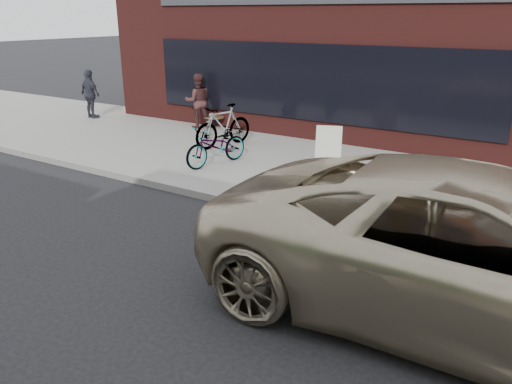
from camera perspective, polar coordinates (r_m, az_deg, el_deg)
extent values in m
plane|color=black|center=(6.14, -16.73, -15.20)|extent=(120.00, 120.00, 0.00)
cube|color=gray|center=(11.42, 10.21, 2.32)|extent=(44.00, 6.00, 0.15)
cube|color=#521D1A|center=(18.21, 13.37, 15.52)|extent=(14.00, 10.00, 4.50)
cube|color=black|center=(13.64, 5.94, 12.35)|extent=(10.00, 0.08, 2.00)
torus|color=black|center=(7.68, 3.22, -4.28)|extent=(0.64, 0.22, 0.63)
torus|color=black|center=(7.40, 13.76, -5.81)|extent=(0.64, 0.22, 0.63)
cube|color=#B7B7BC|center=(7.48, 8.07, -4.41)|extent=(0.56, 0.38, 0.36)
cube|color=black|center=(7.28, 10.38, -2.00)|extent=(0.52, 0.39, 0.25)
cube|color=black|center=(7.38, 6.78, -1.65)|extent=(0.56, 0.36, 0.11)
cube|color=black|center=(7.49, 4.31, -1.86)|extent=(0.32, 0.26, 0.13)
cube|color=black|center=(7.19, 12.65, -1.38)|extent=(0.21, 0.25, 0.21)
cube|color=silver|center=(7.11, 13.32, 0.34)|extent=(0.19, 0.30, 0.32)
cylinder|color=black|center=(7.18, 12.17, -0.82)|extent=(0.15, 0.66, 0.03)
cube|color=#B7B7BC|center=(7.48, 3.50, -0.80)|extent=(0.31, 0.33, 0.03)
cube|color=gray|center=(7.33, 3.14, -3.13)|extent=(0.42, 0.24, 0.38)
cylinder|color=black|center=(7.43, 3.52, 0.16)|extent=(0.50, 0.34, 0.27)
cylinder|color=#B7B7BC|center=(7.73, 5.59, -4.03)|extent=(0.53, 0.17, 0.18)
imported|color=#C2B397|center=(6.21, 24.74, -6.30)|extent=(6.56, 3.16, 1.80)
imported|color=gray|center=(11.42, -4.53, 5.31)|extent=(0.97, 1.80, 0.90)
imported|color=gray|center=(13.02, -3.75, 7.56)|extent=(0.95, 1.88, 1.08)
cube|color=beige|center=(11.32, 8.26, 5.09)|extent=(0.64, 0.47, 0.92)
cube|color=beige|center=(11.55, 8.34, 5.39)|extent=(0.64, 0.47, 0.92)
cylinder|color=black|center=(15.30, -4.79, 7.89)|extent=(0.05, 0.05, 0.31)
cylinder|color=#503825|center=(15.26, -4.81, 8.53)|extent=(0.61, 0.61, 0.03)
imported|color=#472626|center=(15.28, -6.64, 10.29)|extent=(0.99, 0.98, 1.61)
imported|color=#31343F|center=(17.51, -18.41, 10.59)|extent=(0.97, 0.51, 1.58)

